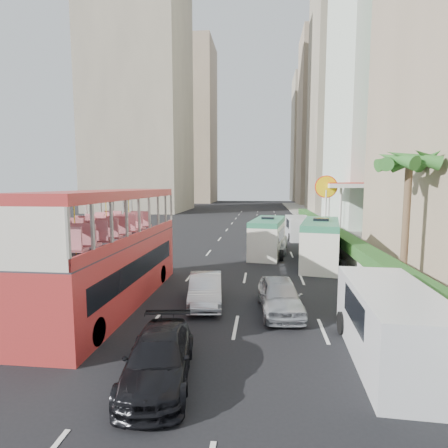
# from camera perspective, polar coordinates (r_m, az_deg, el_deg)

# --- Properties ---
(ground_plane) EXTENTS (200.00, 200.00, 0.00)m
(ground_plane) POSITION_cam_1_polar(r_m,az_deg,el_deg) (15.46, 4.01, -13.64)
(ground_plane) COLOR black
(ground_plane) RESTS_ON ground
(double_decker_bus) EXTENTS (2.50, 11.00, 5.06)m
(double_decker_bus) POSITION_cam_1_polar(r_m,az_deg,el_deg) (16.16, -17.73, -3.75)
(double_decker_bus) COLOR #B92E2B
(double_decker_bus) RESTS_ON ground
(car_silver_lane_a) EXTENTS (1.91, 4.15, 1.32)m
(car_silver_lane_a) POSITION_cam_1_polar(r_m,az_deg,el_deg) (16.05, -3.02, -12.86)
(car_silver_lane_a) COLOR #BABCC1
(car_silver_lane_a) RESTS_ON ground
(car_silver_lane_b) EXTENTS (2.04, 4.28, 1.41)m
(car_silver_lane_b) POSITION_cam_1_polar(r_m,az_deg,el_deg) (15.27, 9.05, -13.97)
(car_silver_lane_b) COLOR #BABCC1
(car_silver_lane_b) RESTS_ON ground
(car_black) EXTENTS (2.34, 4.49, 1.24)m
(car_black) POSITION_cam_1_polar(r_m,az_deg,el_deg) (10.60, -10.55, -23.72)
(car_black) COLOR black
(car_black) RESTS_ON ground
(van_asset) EXTENTS (2.88, 5.41, 1.45)m
(van_asset) POSITION_cam_1_polar(r_m,az_deg,el_deg) (28.09, 7.72, -4.49)
(van_asset) COLOR silver
(van_asset) RESTS_ON ground
(minibus_near) EXTENTS (2.94, 6.41, 2.74)m
(minibus_near) POSITION_cam_1_polar(r_m,az_deg,el_deg) (26.64, 7.16, -2.10)
(minibus_near) COLOR silver
(minibus_near) RESTS_ON ground
(minibus_far) EXTENTS (3.41, 6.94, 2.94)m
(minibus_far) POSITION_cam_1_polar(r_m,az_deg,el_deg) (24.02, 15.46, -2.97)
(minibus_far) COLOR silver
(minibus_far) RESTS_ON ground
(panel_van_near) EXTENTS (2.46, 5.67, 2.23)m
(panel_van_near) POSITION_cam_1_polar(r_m,az_deg,el_deg) (12.00, 25.72, -14.66)
(panel_van_near) COLOR silver
(panel_van_near) RESTS_ON ground
(panel_van_far) EXTENTS (2.32, 5.41, 2.14)m
(panel_van_far) POSITION_cam_1_polar(r_m,az_deg,el_deg) (35.13, 12.07, -0.62)
(panel_van_far) COLOR silver
(panel_van_far) RESTS_ON ground
(sidewalk) EXTENTS (6.00, 120.00, 0.18)m
(sidewalk) POSITION_cam_1_polar(r_m,az_deg,el_deg) (40.74, 18.23, -1.23)
(sidewalk) COLOR #99968C
(sidewalk) RESTS_ON ground
(kerb_wall) EXTENTS (0.30, 44.00, 1.00)m
(kerb_wall) POSITION_cam_1_polar(r_m,az_deg,el_deg) (29.43, 17.32, -2.88)
(kerb_wall) COLOR silver
(kerb_wall) RESTS_ON sidewalk
(hedge) EXTENTS (1.10, 44.00, 0.70)m
(hedge) POSITION_cam_1_polar(r_m,az_deg,el_deg) (29.31, 17.38, -1.24)
(hedge) COLOR #2D6626
(hedge) RESTS_ON kerb_wall
(palm_tree) EXTENTS (0.36, 0.36, 6.40)m
(palm_tree) POSITION_cam_1_polar(r_m,az_deg,el_deg) (19.98, 27.56, 0.18)
(palm_tree) COLOR brown
(palm_tree) RESTS_ON sidewalk
(shell_station) EXTENTS (6.50, 8.00, 5.50)m
(shell_station) POSITION_cam_1_polar(r_m,az_deg,el_deg) (38.77, 20.42, 2.27)
(shell_station) COLOR silver
(shell_station) RESTS_ON ground
(tower_mid) EXTENTS (16.00, 16.00, 50.00)m
(tower_mid) POSITION_cam_1_polar(r_m,az_deg,el_deg) (77.14, 20.56, 20.85)
(tower_mid) COLOR tan
(tower_mid) RESTS_ON ground
(tower_far_a) EXTENTS (14.00, 14.00, 44.00)m
(tower_far_a) POSITION_cam_1_polar(r_m,az_deg,el_deg) (99.32, 16.39, 15.88)
(tower_far_a) COLOR tan
(tower_far_a) RESTS_ON ground
(tower_far_b) EXTENTS (14.00, 14.00, 40.00)m
(tower_far_b) POSITION_cam_1_polar(r_m,az_deg,el_deg) (120.55, 14.50, 13.26)
(tower_far_b) COLOR tan
(tower_far_b) RESTS_ON ground
(tower_left_a) EXTENTS (18.00, 18.00, 52.00)m
(tower_left_a) POSITION_cam_1_polar(r_m,az_deg,el_deg) (76.57, -13.65, 21.96)
(tower_left_a) COLOR tan
(tower_left_a) RESTS_ON ground
(tower_left_b) EXTENTS (16.00, 16.00, 46.00)m
(tower_left_b) POSITION_cam_1_polar(r_m,az_deg,el_deg) (108.37, -6.02, 15.82)
(tower_left_b) COLOR tan
(tower_left_b) RESTS_ON ground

